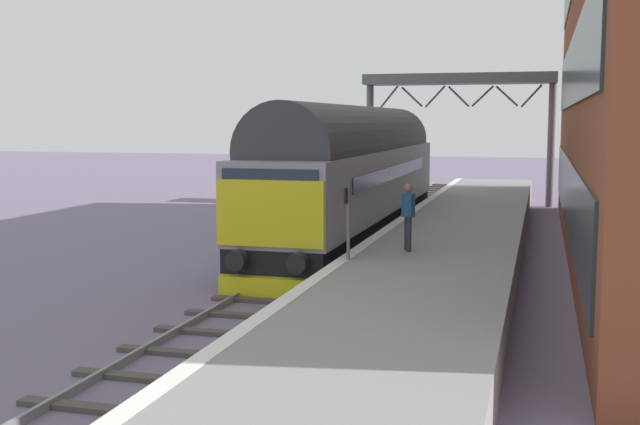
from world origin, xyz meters
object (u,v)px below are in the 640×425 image
(platform_number_sign, at_px, (348,211))
(waiting_passenger, at_px, (408,211))
(signal_post_mid, at_px, (289,163))
(diesel_locomotive, at_px, (355,171))

(platform_number_sign, height_order, waiting_passenger, platform_number_sign)
(signal_post_mid, distance_m, platform_number_sign, 9.21)
(diesel_locomotive, xyz_separation_m, platform_number_sign, (1.86, -8.63, -0.35))
(signal_post_mid, bearing_deg, platform_number_sign, -63.85)
(diesel_locomotive, bearing_deg, waiting_passenger, -66.89)
(diesel_locomotive, distance_m, waiting_passenger, 7.61)
(diesel_locomotive, xyz_separation_m, signal_post_mid, (-2.19, -0.37, 0.27))
(waiting_passenger, bearing_deg, diesel_locomotive, 0.16)
(diesel_locomotive, xyz_separation_m, waiting_passenger, (2.98, -6.98, -0.49))
(diesel_locomotive, relative_size, waiting_passenger, 10.89)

